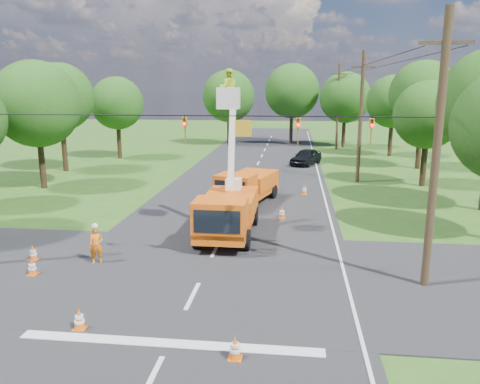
# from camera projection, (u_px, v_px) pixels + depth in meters

# --- Properties ---
(ground) EXTENTS (140.00, 140.00, 0.00)m
(ground) POSITION_uv_depth(u_px,v_px,m) (248.00, 184.00, 36.09)
(ground) COLOR #2D5419
(ground) RESTS_ON ground
(road_main) EXTENTS (12.00, 100.00, 0.06)m
(road_main) POSITION_uv_depth(u_px,v_px,m) (248.00, 184.00, 36.09)
(road_main) COLOR black
(road_main) RESTS_ON ground
(road_cross) EXTENTS (56.00, 10.00, 0.07)m
(road_cross) POSITION_uv_depth(u_px,v_px,m) (203.00, 275.00, 18.65)
(road_cross) COLOR black
(road_cross) RESTS_ON ground
(stop_bar) EXTENTS (9.00, 0.45, 0.02)m
(stop_bar) POSITION_uv_depth(u_px,v_px,m) (169.00, 345.00, 13.61)
(stop_bar) COLOR silver
(stop_bar) RESTS_ON ground
(edge_line) EXTENTS (0.12, 90.00, 0.02)m
(edge_line) POSITION_uv_depth(u_px,v_px,m) (321.00, 186.00, 35.46)
(edge_line) COLOR silver
(edge_line) RESTS_ON ground
(bucket_truck) EXTENTS (2.64, 6.49, 8.18)m
(bucket_truck) POSITION_uv_depth(u_px,v_px,m) (228.00, 203.00, 23.05)
(bucket_truck) COLOR #EA5C10
(bucket_truck) RESTS_ON ground
(second_truck) EXTENTS (3.73, 6.38, 2.26)m
(second_truck) POSITION_uv_depth(u_px,v_px,m) (247.00, 186.00, 29.69)
(second_truck) COLOR #EA5C10
(second_truck) RESTS_ON ground
(ground_worker) EXTENTS (0.69, 0.56, 1.62)m
(ground_worker) POSITION_uv_depth(u_px,v_px,m) (96.00, 245.00, 19.73)
(ground_worker) COLOR orange
(ground_worker) RESTS_ON ground
(distant_car) EXTENTS (3.50, 4.91, 1.55)m
(distant_car) POSITION_uv_depth(u_px,v_px,m) (306.00, 157.00, 44.93)
(distant_car) COLOR black
(distant_car) RESTS_ON ground
(traffic_cone_0) EXTENTS (0.38, 0.38, 0.71)m
(traffic_cone_0) POSITION_uv_depth(u_px,v_px,m) (79.00, 319.00, 14.38)
(traffic_cone_0) COLOR #E85D0C
(traffic_cone_0) RESTS_ON ground
(traffic_cone_1) EXTENTS (0.38, 0.38, 0.71)m
(traffic_cone_1) POSITION_uv_depth(u_px,v_px,m) (235.00, 348.00, 12.80)
(traffic_cone_1) COLOR #E85D0C
(traffic_cone_1) RESTS_ON ground
(traffic_cone_2) EXTENTS (0.38, 0.38, 0.71)m
(traffic_cone_2) POSITION_uv_depth(u_px,v_px,m) (231.00, 223.00, 24.45)
(traffic_cone_2) COLOR #E85D0C
(traffic_cone_2) RESTS_ON ground
(traffic_cone_3) EXTENTS (0.38, 0.38, 0.71)m
(traffic_cone_3) POSITION_uv_depth(u_px,v_px,m) (282.00, 213.00, 26.55)
(traffic_cone_3) COLOR #E85D0C
(traffic_cone_3) RESTS_ON ground
(traffic_cone_4) EXTENTS (0.38, 0.38, 0.71)m
(traffic_cone_4) POSITION_uv_depth(u_px,v_px,m) (32.00, 267.00, 18.54)
(traffic_cone_4) COLOR #E85D0C
(traffic_cone_4) RESTS_ON ground
(traffic_cone_5) EXTENTS (0.38, 0.38, 0.71)m
(traffic_cone_5) POSITION_uv_depth(u_px,v_px,m) (33.00, 253.00, 20.14)
(traffic_cone_5) COLOR #E85D0C
(traffic_cone_5) RESTS_ON ground
(traffic_cone_6) EXTENTS (0.38, 0.38, 0.71)m
(traffic_cone_6) POSITION_uv_depth(u_px,v_px,m) (304.00, 190.00, 32.53)
(traffic_cone_6) COLOR #E85D0C
(traffic_cone_6) RESTS_ON ground
(pole_right_near) EXTENTS (1.80, 0.30, 10.00)m
(pole_right_near) POSITION_uv_depth(u_px,v_px,m) (437.00, 151.00, 16.57)
(pole_right_near) COLOR #4C3823
(pole_right_near) RESTS_ON ground
(pole_right_mid) EXTENTS (1.80, 0.30, 10.00)m
(pole_right_mid) POSITION_uv_depth(u_px,v_px,m) (361.00, 117.00, 35.95)
(pole_right_mid) COLOR #4C3823
(pole_right_mid) RESTS_ON ground
(pole_right_far) EXTENTS (1.80, 0.30, 10.00)m
(pole_right_far) POSITION_uv_depth(u_px,v_px,m) (338.00, 106.00, 55.33)
(pole_right_far) COLOR #4C3823
(pole_right_far) RESTS_ON ground
(signal_span) EXTENTS (18.00, 0.29, 1.07)m
(signal_span) POSITION_uv_depth(u_px,v_px,m) (260.00, 128.00, 17.10)
(signal_span) COLOR black
(signal_span) RESTS_ON ground
(tree_left_d) EXTENTS (6.20, 6.20, 9.24)m
(tree_left_d) POSITION_uv_depth(u_px,v_px,m) (36.00, 104.00, 33.54)
(tree_left_d) COLOR #382616
(tree_left_d) RESTS_ON ground
(tree_left_e) EXTENTS (5.80, 5.80, 9.41)m
(tree_left_e) POSITION_uv_depth(u_px,v_px,m) (60.00, 97.00, 40.44)
(tree_left_e) COLOR #382616
(tree_left_e) RESTS_ON ground
(tree_left_f) EXTENTS (5.40, 5.40, 8.40)m
(tree_left_f) POSITION_uv_depth(u_px,v_px,m) (117.00, 103.00, 48.15)
(tree_left_f) COLOR #382616
(tree_left_f) RESTS_ON ground
(tree_right_c) EXTENTS (5.00, 5.00, 7.83)m
(tree_right_c) POSITION_uv_depth(u_px,v_px,m) (428.00, 115.00, 34.40)
(tree_right_c) COLOR #382616
(tree_right_c) RESTS_ON ground
(tree_right_d) EXTENTS (6.00, 6.00, 9.70)m
(tree_right_d) POSITION_uv_depth(u_px,v_px,m) (423.00, 95.00, 41.67)
(tree_right_d) COLOR #382616
(tree_right_d) RESTS_ON ground
(tree_right_e) EXTENTS (5.60, 5.60, 8.63)m
(tree_right_e) POSITION_uv_depth(u_px,v_px,m) (393.00, 102.00, 49.73)
(tree_right_e) COLOR #382616
(tree_right_e) RESTS_ON ground
(tree_far_a) EXTENTS (6.60, 6.60, 9.50)m
(tree_far_a) POSITION_uv_depth(u_px,v_px,m) (229.00, 96.00, 59.52)
(tree_far_a) COLOR #382616
(tree_far_a) RESTS_ON ground
(tree_far_b) EXTENTS (7.00, 7.00, 10.32)m
(tree_far_b) POSITION_uv_depth(u_px,v_px,m) (292.00, 91.00, 60.42)
(tree_far_b) COLOR #382616
(tree_far_b) RESTS_ON ground
(tree_far_c) EXTENTS (6.20, 6.20, 9.18)m
(tree_far_c) POSITION_uv_depth(u_px,v_px,m) (345.00, 98.00, 56.94)
(tree_far_c) COLOR #382616
(tree_far_c) RESTS_ON ground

